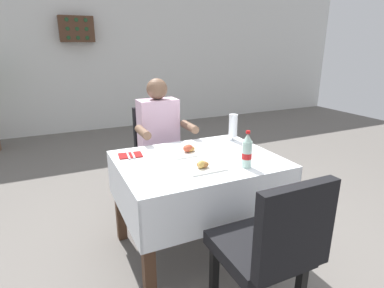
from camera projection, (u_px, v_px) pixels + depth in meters
The scene contains 12 objects.
ground_plane at pixel (213, 257), 2.36m from camera, with size 11.00×11.00×0.00m, color #66605B.
back_wall at pixel (101, 49), 5.64m from camera, with size 11.00×0.12×2.96m, color silver.
main_dining_table at pixel (198, 180), 2.29m from camera, with size 1.14×0.89×0.76m.
chair_far_diner_seat at pixel (160, 151), 3.02m from camera, with size 0.44×0.50×0.97m.
chair_near_camera_side at pixel (269, 247), 1.58m from camera, with size 0.44×0.50×0.97m.
seated_diner_far at pixel (161, 139), 2.87m from camera, with size 0.50×0.46×1.26m.
plate_near_camera at pixel (202, 166), 2.06m from camera, with size 0.25×0.25×0.07m.
plate_far_diner at pixel (187, 151), 2.35m from camera, with size 0.25×0.25×0.07m.
beer_glass_left at pixel (233, 127), 2.63m from camera, with size 0.07×0.07×0.23m.
cola_bottle_primary at pixel (247, 152), 2.04m from camera, with size 0.07×0.07×0.25m.
napkin_cutlery_set at pixel (130, 155), 2.29m from camera, with size 0.18×0.19×0.01m.
wall_bottle_rack at pixel (77, 29), 5.24m from camera, with size 0.56×0.21×0.42m.
Camera 1 is at (-0.98, -1.73, 1.54)m, focal length 28.95 mm.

